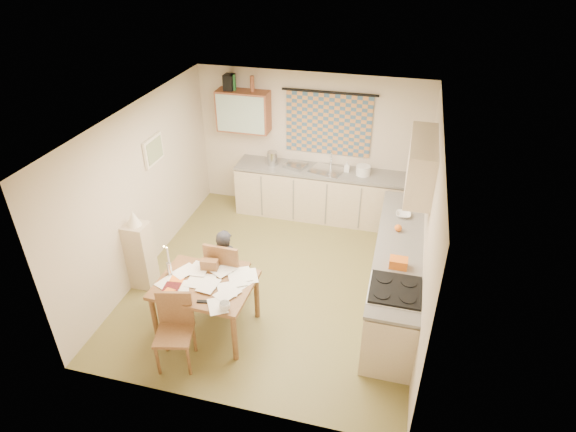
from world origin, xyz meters
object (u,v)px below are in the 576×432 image
(person, at_px, (226,267))
(shelf_stand, at_px, (141,255))
(counter_right, at_px, (396,273))
(stove, at_px, (391,319))
(chair_far, at_px, (229,282))
(counter_back, at_px, (329,195))
(dining_table, at_px, (207,306))

(person, distance_m, shelf_stand, 1.32)
(counter_right, bearing_deg, stove, -90.00)
(stove, bearing_deg, chair_far, 171.05)
(counter_back, bearing_deg, counter_right, -56.74)
(counter_back, relative_size, person, 2.81)
(stove, height_order, person, person)
(stove, distance_m, shelf_stand, 3.56)
(dining_table, distance_m, person, 0.60)
(stove, height_order, chair_far, chair_far)
(counter_right, xyz_separation_m, dining_table, (-2.28, -1.19, -0.07))
(stove, xyz_separation_m, shelf_stand, (-3.54, 0.37, 0.04))
(counter_back, distance_m, counter_right, 2.33)
(counter_back, bearing_deg, chair_far, -109.92)
(dining_table, relative_size, chair_far, 1.16)
(counter_back, xyz_separation_m, dining_table, (-1.00, -3.14, -0.07))
(person, relative_size, shelf_stand, 1.15)
(person, bearing_deg, counter_right, -161.64)
(shelf_stand, bearing_deg, counter_right, 9.25)
(counter_back, bearing_deg, person, -110.16)
(dining_table, relative_size, shelf_stand, 1.18)
(person, xyz_separation_m, shelf_stand, (-1.31, 0.05, -0.08))
(dining_table, bearing_deg, person, 86.24)
(dining_table, bearing_deg, stove, 7.96)
(chair_far, height_order, shelf_stand, chair_far)
(counter_back, distance_m, chair_far, 2.72)
(dining_table, height_order, shelf_stand, shelf_stand)
(chair_far, xyz_separation_m, shelf_stand, (-1.33, 0.03, 0.19))
(counter_right, bearing_deg, person, -164.34)
(counter_right, distance_m, chair_far, 2.29)
(shelf_stand, bearing_deg, stove, -6.02)
(stove, relative_size, dining_table, 0.79)
(stove, height_order, dining_table, stove)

